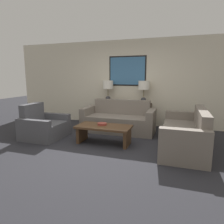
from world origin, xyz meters
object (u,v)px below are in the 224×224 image
(table_lamp_right, at_px, (144,87))
(console_table, at_px, (125,114))
(couch_by_back_wall, at_px, (119,121))
(decorative_bowl, at_px, (102,124))
(armchair_near_back_wall, at_px, (44,127))
(couch_by_side, at_px, (185,135))
(coffee_table, at_px, (104,130))
(table_lamp_left, at_px, (108,87))

(table_lamp_right, bearing_deg, console_table, 180.00)
(couch_by_back_wall, xyz_separation_m, decorative_bowl, (-0.09, -1.06, 0.14))
(armchair_near_back_wall, bearing_deg, couch_by_back_wall, 35.16)
(couch_by_side, xyz_separation_m, coffee_table, (-1.77, -0.23, 0.01))
(table_lamp_right, bearing_deg, couch_by_side, -53.24)
(console_table, xyz_separation_m, coffee_table, (-0.03, -1.81, -0.05))
(couch_by_side, distance_m, decorative_bowl, 1.85)
(couch_by_back_wall, xyz_separation_m, couch_by_side, (1.74, -0.88, 0.00))
(console_table, bearing_deg, table_lamp_left, 180.00)
(console_table, xyz_separation_m, armchair_near_back_wall, (-1.65, -1.85, -0.09))
(table_lamp_right, xyz_separation_m, couch_by_back_wall, (-0.57, -0.69, -0.91))
(coffee_table, bearing_deg, decorative_bowl, 138.92)
(table_lamp_right, bearing_deg, armchair_near_back_wall, -140.07)
(console_table, relative_size, decorative_bowl, 7.34)
(couch_by_side, xyz_separation_m, decorative_bowl, (-1.83, -0.18, 0.14))
(table_lamp_left, bearing_deg, coffee_table, -73.39)
(decorative_bowl, bearing_deg, armchair_near_back_wall, -176.37)
(table_lamp_left, distance_m, armchair_near_back_wall, 2.34)
(console_table, bearing_deg, decorative_bowl, -92.91)
(table_lamp_right, relative_size, couch_by_side, 0.34)
(couch_by_back_wall, distance_m, couch_by_side, 1.95)
(couch_by_side, bearing_deg, armchair_near_back_wall, -175.30)
(coffee_table, xyz_separation_m, decorative_bowl, (-0.06, 0.05, 0.13))
(table_lamp_left, distance_m, table_lamp_right, 1.13)
(couch_by_side, bearing_deg, decorative_bowl, -174.39)
(decorative_bowl, xyz_separation_m, armchair_near_back_wall, (-1.56, -0.10, -0.17))
(coffee_table, bearing_deg, armchair_near_back_wall, -178.41)
(decorative_bowl, bearing_deg, couch_by_side, 5.61)
(decorative_bowl, bearing_deg, table_lamp_right, 69.50)
(coffee_table, height_order, armchair_near_back_wall, armchair_near_back_wall)
(console_table, xyz_separation_m, couch_by_side, (1.74, -1.58, -0.06))
(console_table, relative_size, coffee_table, 1.28)
(console_table, relative_size, armchair_near_back_wall, 1.59)
(coffee_table, bearing_deg, table_lamp_right, 71.81)
(couch_by_back_wall, height_order, decorative_bowl, couch_by_back_wall)
(table_lamp_left, relative_size, coffee_table, 0.54)
(armchair_near_back_wall, bearing_deg, console_table, 48.37)
(console_table, distance_m, table_lamp_right, 1.02)
(table_lamp_left, relative_size, couch_by_side, 0.34)
(coffee_table, xyz_separation_m, armchair_near_back_wall, (-1.62, -0.04, -0.04))
(couch_by_side, distance_m, coffee_table, 1.79)
(console_table, distance_m, decorative_bowl, 1.76)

